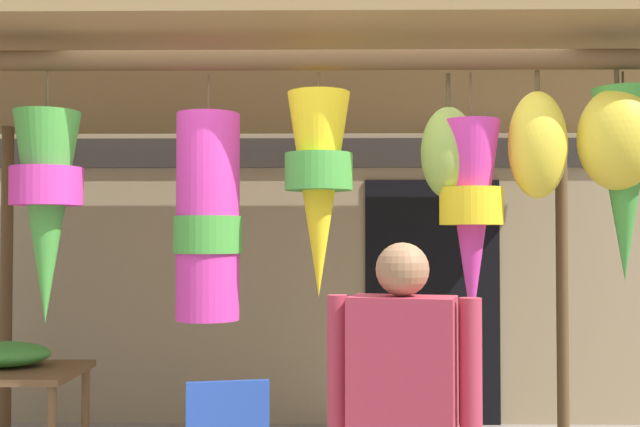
{
  "coord_description": "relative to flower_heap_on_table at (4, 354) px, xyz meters",
  "views": [
    {
      "loc": [
        0.07,
        -3.79,
        1.54
      ],
      "look_at": [
        0.01,
        0.88,
        1.68
      ],
      "focal_mm": 42.85,
      "sensor_mm": 36.0,
      "label": 1
    }
  ],
  "objects": [
    {
      "name": "shop_facade",
      "position": [
        1.88,
        1.88,
        0.96
      ],
      "size": [
        12.51,
        0.29,
        3.59
      ],
      "color": "#9E8966",
      "rests_on": "ground_plane"
    },
    {
      "name": "customer_foreground",
      "position": [
        2.22,
        -1.61,
        0.05
      ],
      "size": [
        0.58,
        0.31,
        1.52
      ],
      "color": "orange",
      "rests_on": "ground_plane"
    },
    {
      "name": "market_stall_canopy",
      "position": [
        1.63,
        -0.11,
        1.38
      ],
      "size": [
        4.73,
        2.57,
        2.7
      ],
      "color": "brown",
      "rests_on": "ground_plane"
    },
    {
      "name": "flower_heap_on_table",
      "position": [
        0.0,
        0.0,
        0.0
      ],
      "size": [
        0.57,
        0.4,
        0.15
      ],
      "color": "green",
      "rests_on": "display_table"
    }
  ]
}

